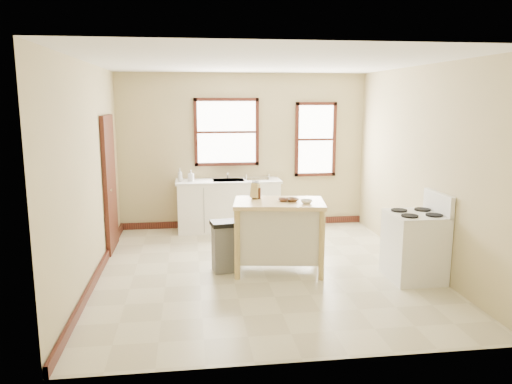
{
  "coord_description": "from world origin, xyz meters",
  "views": [
    {
      "loc": [
        -0.97,
        -6.55,
        2.33
      ],
      "look_at": [
        -0.04,
        0.4,
        1.03
      ],
      "focal_mm": 35.0,
      "sensor_mm": 36.0,
      "label": 1
    }
  ],
  "objects_px": {
    "dish_rack": "(257,177)",
    "bowl_c": "(306,202)",
    "bowl_a": "(283,200)",
    "kitchen_island": "(279,236)",
    "knife_block": "(255,192)",
    "bowl_b": "(292,200)",
    "soap_bottle_a": "(180,175)",
    "trash_bin": "(225,246)",
    "pepper_grinder": "(259,193)",
    "soap_bottle_b": "(191,176)",
    "gas_stove": "(415,236)"
  },
  "relations": [
    {
      "from": "soap_bottle_b",
      "to": "pepper_grinder",
      "type": "bearing_deg",
      "value": -49.5
    },
    {
      "from": "knife_block",
      "to": "kitchen_island",
      "type": "bearing_deg",
      "value": -5.84
    },
    {
      "from": "dish_rack",
      "to": "pepper_grinder",
      "type": "xyz_separation_m",
      "value": [
        -0.24,
        -2.05,
        0.08
      ]
    },
    {
      "from": "knife_block",
      "to": "soap_bottle_a",
      "type": "bearing_deg",
      "value": 147.02
    },
    {
      "from": "dish_rack",
      "to": "bowl_b",
      "type": "distance_m",
      "value": 2.3
    },
    {
      "from": "knife_block",
      "to": "bowl_c",
      "type": "relative_size",
      "value": 1.29
    },
    {
      "from": "soap_bottle_a",
      "to": "pepper_grinder",
      "type": "relative_size",
      "value": 1.53
    },
    {
      "from": "soap_bottle_a",
      "to": "trash_bin",
      "type": "distance_m",
      "value": 2.3
    },
    {
      "from": "dish_rack",
      "to": "pepper_grinder",
      "type": "distance_m",
      "value": 2.06
    },
    {
      "from": "dish_rack",
      "to": "knife_block",
      "type": "distance_m",
      "value": 2.07
    },
    {
      "from": "soap_bottle_a",
      "to": "knife_block",
      "type": "relative_size",
      "value": 1.15
    },
    {
      "from": "bowl_c",
      "to": "knife_block",
      "type": "bearing_deg",
      "value": 147.25
    },
    {
      "from": "trash_bin",
      "to": "gas_stove",
      "type": "relative_size",
      "value": 0.61
    },
    {
      "from": "bowl_b",
      "to": "gas_stove",
      "type": "relative_size",
      "value": 0.15
    },
    {
      "from": "soap_bottle_b",
      "to": "soap_bottle_a",
      "type": "bearing_deg",
      "value": -152.43
    },
    {
      "from": "kitchen_island",
      "to": "knife_block",
      "type": "bearing_deg",
      "value": 153.91
    },
    {
      "from": "soap_bottle_a",
      "to": "knife_block",
      "type": "bearing_deg",
      "value": -60.03
    },
    {
      "from": "dish_rack",
      "to": "pepper_grinder",
      "type": "bearing_deg",
      "value": -104.88
    },
    {
      "from": "bowl_a",
      "to": "bowl_b",
      "type": "relative_size",
      "value": 0.88
    },
    {
      "from": "kitchen_island",
      "to": "knife_block",
      "type": "height_order",
      "value": "knife_block"
    },
    {
      "from": "dish_rack",
      "to": "kitchen_island",
      "type": "xyz_separation_m",
      "value": [
        0.0,
        -2.25,
        -0.48
      ]
    },
    {
      "from": "dish_rack",
      "to": "kitchen_island",
      "type": "height_order",
      "value": "dish_rack"
    },
    {
      "from": "bowl_c",
      "to": "bowl_a",
      "type": "bearing_deg",
      "value": 145.87
    },
    {
      "from": "pepper_grinder",
      "to": "kitchen_island",
      "type": "bearing_deg",
      "value": -39.65
    },
    {
      "from": "bowl_c",
      "to": "soap_bottle_a",
      "type": "bearing_deg",
      "value": 125.18
    },
    {
      "from": "trash_bin",
      "to": "knife_block",
      "type": "bearing_deg",
      "value": 6.51
    },
    {
      "from": "pepper_grinder",
      "to": "bowl_a",
      "type": "height_order",
      "value": "pepper_grinder"
    },
    {
      "from": "bowl_a",
      "to": "bowl_b",
      "type": "bearing_deg",
      "value": -17.78
    },
    {
      "from": "trash_bin",
      "to": "bowl_a",
      "type": "bearing_deg",
      "value": -16.03
    },
    {
      "from": "dish_rack",
      "to": "knife_block",
      "type": "height_order",
      "value": "knife_block"
    },
    {
      "from": "knife_block",
      "to": "bowl_b",
      "type": "distance_m",
      "value": 0.54
    },
    {
      "from": "gas_stove",
      "to": "bowl_a",
      "type": "bearing_deg",
      "value": 162.57
    },
    {
      "from": "knife_block",
      "to": "trash_bin",
      "type": "relative_size",
      "value": 0.28
    },
    {
      "from": "soap_bottle_b",
      "to": "knife_block",
      "type": "xyz_separation_m",
      "value": [
        0.87,
        -2.03,
        0.07
      ]
    },
    {
      "from": "bowl_b",
      "to": "soap_bottle_b",
      "type": "bearing_deg",
      "value": 120.32
    },
    {
      "from": "bowl_a",
      "to": "knife_block",
      "type": "bearing_deg",
      "value": 148.34
    },
    {
      "from": "kitchen_island",
      "to": "bowl_a",
      "type": "height_order",
      "value": "bowl_a"
    },
    {
      "from": "soap_bottle_a",
      "to": "bowl_a",
      "type": "height_order",
      "value": "soap_bottle_a"
    },
    {
      "from": "kitchen_island",
      "to": "bowl_c",
      "type": "bearing_deg",
      "value": -21.93
    },
    {
      "from": "bowl_c",
      "to": "bowl_b",
      "type": "bearing_deg",
      "value": 136.98
    },
    {
      "from": "kitchen_island",
      "to": "bowl_a",
      "type": "xyz_separation_m",
      "value": [
        0.06,
        -0.01,
        0.51
      ]
    },
    {
      "from": "soap_bottle_a",
      "to": "trash_bin",
      "type": "height_order",
      "value": "soap_bottle_a"
    },
    {
      "from": "dish_rack",
      "to": "bowl_c",
      "type": "xyz_separation_m",
      "value": [
        0.33,
        -2.45,
        0.03
      ]
    },
    {
      "from": "soap_bottle_b",
      "to": "kitchen_island",
      "type": "relative_size",
      "value": 0.16
    },
    {
      "from": "soap_bottle_a",
      "to": "knife_block",
      "type": "distance_m",
      "value": 2.25
    },
    {
      "from": "pepper_grinder",
      "to": "gas_stove",
      "type": "height_order",
      "value": "gas_stove"
    },
    {
      "from": "bowl_b",
      "to": "pepper_grinder",
      "type": "bearing_deg",
      "value": 149.0
    },
    {
      "from": "kitchen_island",
      "to": "bowl_b",
      "type": "bearing_deg",
      "value": -6.68
    },
    {
      "from": "dish_rack",
      "to": "gas_stove",
      "type": "xyz_separation_m",
      "value": [
        1.71,
        -2.78,
        -0.4
      ]
    },
    {
      "from": "dish_rack",
      "to": "knife_block",
      "type": "bearing_deg",
      "value": -106.51
    }
  ]
}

